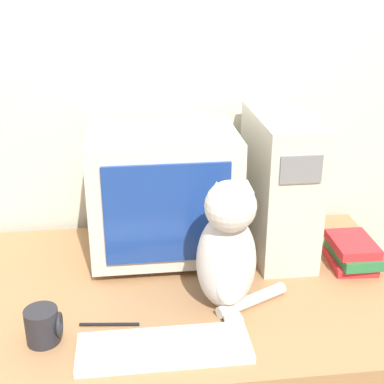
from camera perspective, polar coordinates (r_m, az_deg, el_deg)
name	(u,v)px	position (r m, az deg, el deg)	size (l,w,h in m)	color
wall_back	(164,84)	(1.89, -2.97, 11.42)	(7.00, 0.05, 2.50)	beige
desk	(181,382)	(1.85, -1.23, -19.63)	(1.39, 0.84, 0.74)	#9E7047
crt_monitor	(163,192)	(1.71, -3.10, 0.03)	(0.46, 0.37, 0.42)	beige
computer_tower	(279,184)	(1.76, 9.23, 0.87)	(0.17, 0.41, 0.46)	beige
keyboard	(164,348)	(1.38, -2.97, -16.25)	(0.43, 0.15, 0.02)	silver
cat	(228,252)	(1.44, 3.88, -6.36)	(0.27, 0.22, 0.39)	silver
book_stack	(353,252)	(1.78, 16.75, -6.20)	(0.14, 0.19, 0.09)	red
pen	(109,324)	(1.48, -8.80, -13.77)	(0.16, 0.03, 0.01)	black
mug	(43,326)	(1.44, -15.57, -13.57)	(0.09, 0.09, 0.09)	#232328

